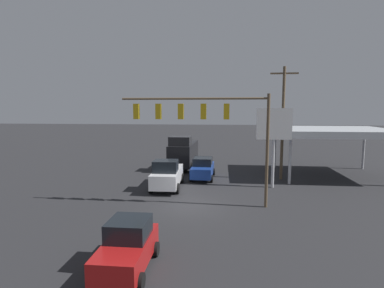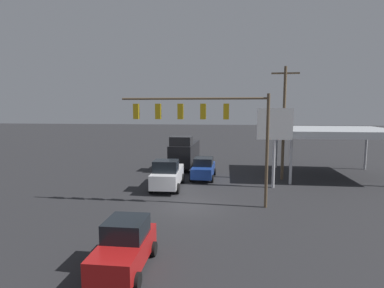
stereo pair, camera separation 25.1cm
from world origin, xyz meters
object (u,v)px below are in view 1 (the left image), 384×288
traffic_signal_assembly (205,120)px  pickup_parked (167,175)px  hatchback_crossing (128,246)px  delivery_truck (183,152)px  price_sign (274,128)px  sedan_far (203,168)px  utility_pole (283,121)px

traffic_signal_assembly → pickup_parked: traffic_signal_assembly is taller
hatchback_crossing → delivery_truck: bearing=-178.8°
price_sign → sedan_far: (5.84, -2.61, -3.86)m
price_sign → sedan_far: 7.47m
traffic_signal_assembly → sedan_far: 9.00m
utility_pole → hatchback_crossing: size_ratio=2.64×
sedan_far → price_sign: bearing=68.0°
pickup_parked → hatchback_crossing: bearing=1.4°
hatchback_crossing → utility_pole: bearing=151.0°
traffic_signal_assembly → sedan_far: traffic_signal_assembly is taller
utility_pole → price_sign: utility_pole is taller
price_sign → delivery_truck: size_ratio=0.93×
utility_pole → hatchback_crossing: utility_pole is taller
hatchback_crossing → sedan_far: 16.04m
price_sign → hatchback_crossing: size_ratio=1.69×
sedan_far → pickup_parked: bearing=-33.1°
hatchback_crossing → pickup_parked: bearing=-176.9°
price_sign → delivery_truck: 11.47m
delivery_truck → hatchback_crossing: size_ratio=1.81×
traffic_signal_assembly → hatchback_crossing: bearing=72.8°
price_sign → delivery_truck: price_sign is taller
delivery_truck → hatchback_crossing: (-0.43, 20.66, -0.75)m
traffic_signal_assembly → delivery_truck: size_ratio=1.38×
delivery_truck → hatchback_crossing: delivery_truck is taller
hatchback_crossing → sedan_far: (-1.96, -15.92, 0.00)m
delivery_truck → utility_pole: bearing=67.7°
price_sign → hatchback_crossing: (7.80, 13.32, -3.87)m
delivery_truck → traffic_signal_assembly: bearing=16.1°
price_sign → hatchback_crossing: 15.91m
traffic_signal_assembly → utility_pole: utility_pole is taller
traffic_signal_assembly → delivery_truck: 13.35m
utility_pole → price_sign: 3.27m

